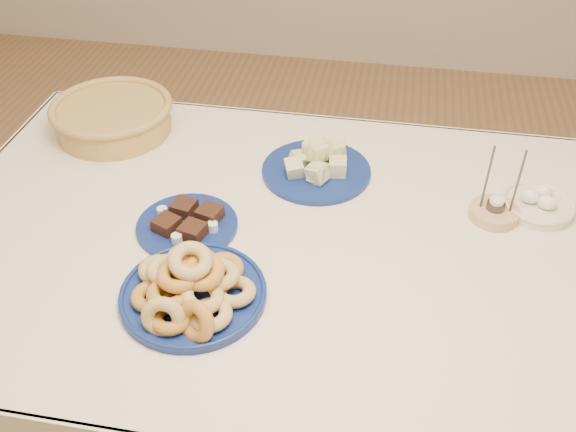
# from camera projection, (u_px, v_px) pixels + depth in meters

# --- Properties ---
(ground) EXTENTS (5.00, 5.00, 0.00)m
(ground) POSITION_uv_depth(u_px,v_px,m) (291.00, 422.00, 1.95)
(ground) COLOR olive
(ground) RESTS_ON ground
(dining_table) EXTENTS (1.71, 1.11, 0.75)m
(dining_table) POSITION_uv_depth(u_px,v_px,m) (292.00, 269.00, 1.54)
(dining_table) COLOR brown
(dining_table) RESTS_ON ground
(donut_platter) EXTENTS (0.34, 0.34, 0.14)m
(donut_platter) POSITION_uv_depth(u_px,v_px,m) (191.00, 288.00, 1.30)
(donut_platter) COLOR navy
(donut_platter) RESTS_ON dining_table
(melon_plate) EXTENTS (0.29, 0.29, 0.10)m
(melon_plate) POSITION_uv_depth(u_px,v_px,m) (318.00, 164.00, 1.66)
(melon_plate) COLOR navy
(melon_plate) RESTS_ON dining_table
(brownie_plate) EXTENTS (0.24, 0.24, 0.04)m
(brownie_plate) POSITION_uv_depth(u_px,v_px,m) (187.00, 223.00, 1.49)
(brownie_plate) COLOR navy
(brownie_plate) RESTS_ON dining_table
(wicker_basket) EXTENTS (0.36, 0.36, 0.09)m
(wicker_basket) POSITION_uv_depth(u_px,v_px,m) (113.00, 116.00, 1.80)
(wicker_basket) COLOR olive
(wicker_basket) RESTS_ON dining_table
(candle_holder) EXTENTS (0.13, 0.13, 0.20)m
(candle_holder) POSITION_uv_depth(u_px,v_px,m) (494.00, 211.00, 1.52)
(candle_holder) COLOR tan
(candle_holder) RESTS_ON dining_table
(egg_bowl) EXTENTS (0.21, 0.21, 0.06)m
(egg_bowl) POSITION_uv_depth(u_px,v_px,m) (538.00, 204.00, 1.54)
(egg_bowl) COLOR silver
(egg_bowl) RESTS_ON dining_table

